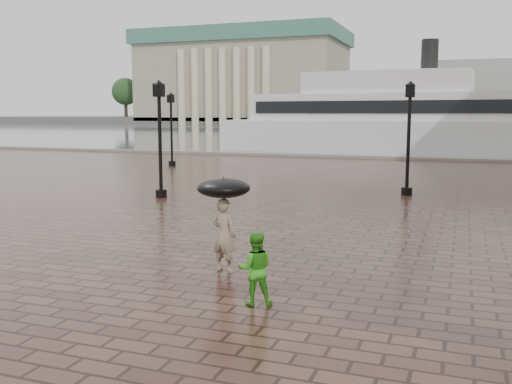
# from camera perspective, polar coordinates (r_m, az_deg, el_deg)

# --- Properties ---
(ground) EXTENTS (300.00, 300.00, 0.00)m
(ground) POSITION_cam_1_polar(r_m,az_deg,el_deg) (11.30, -7.84, -9.10)
(ground) COLOR #361E18
(ground) RESTS_ON ground
(harbour_water) EXTENTS (240.00, 240.00, 0.00)m
(harbour_water) POSITION_cam_1_polar(r_m,az_deg,el_deg) (101.71, 17.26, 5.73)
(harbour_water) COLOR #4C575C
(harbour_water) RESTS_ON ground
(quay_edge) EXTENTS (80.00, 0.60, 0.30)m
(quay_edge) POSITION_cam_1_polar(r_m,az_deg,el_deg) (41.97, 13.04, 3.23)
(quay_edge) COLOR slate
(quay_edge) RESTS_ON ground
(far_shore) EXTENTS (300.00, 60.00, 2.00)m
(far_shore) POSITION_cam_1_polar(r_m,az_deg,el_deg) (169.62, 18.47, 6.76)
(far_shore) COLOR #4C4C47
(far_shore) RESTS_ON ground
(museum) EXTENTS (57.00, 32.50, 26.00)m
(museum) POSITION_cam_1_polar(r_m,az_deg,el_deg) (165.78, -1.27, 11.61)
(museum) COLOR gray
(museum) RESTS_ON ground
(far_trees) EXTENTS (188.00, 8.00, 13.50)m
(far_trees) POSITION_cam_1_polar(r_m,az_deg,el_deg) (147.74, 18.35, 9.92)
(far_trees) COLOR #2D2119
(far_trees) RESTS_ON ground
(street_lamps) EXTENTS (21.44, 14.44, 4.40)m
(street_lamps) POSITION_cam_1_polar(r_m,az_deg,el_deg) (27.84, 6.37, 5.89)
(street_lamps) COLOR black
(street_lamps) RESTS_ON ground
(adult_pedestrian) EXTENTS (0.63, 0.49, 1.56)m
(adult_pedestrian) POSITION_cam_1_polar(r_m,az_deg,el_deg) (11.87, -3.21, -4.32)
(adult_pedestrian) COLOR gray
(adult_pedestrian) RESTS_ON ground
(child_pedestrian) EXTENTS (0.76, 0.68, 1.28)m
(child_pedestrian) POSITION_cam_1_polar(r_m,az_deg,el_deg) (9.87, -0.09, -7.67)
(child_pedestrian) COLOR #33991C
(child_pedestrian) RESTS_ON ground
(ferry_near) EXTENTS (27.92, 8.39, 9.04)m
(ferry_near) POSITION_cam_1_polar(r_m,az_deg,el_deg) (48.75, 12.87, 7.06)
(ferry_near) COLOR silver
(ferry_near) RESTS_ON ground
(umbrella) EXTENTS (1.10, 1.10, 1.10)m
(umbrella) POSITION_cam_1_polar(r_m,az_deg,el_deg) (11.70, -3.25, 0.38)
(umbrella) COLOR black
(umbrella) RESTS_ON ground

